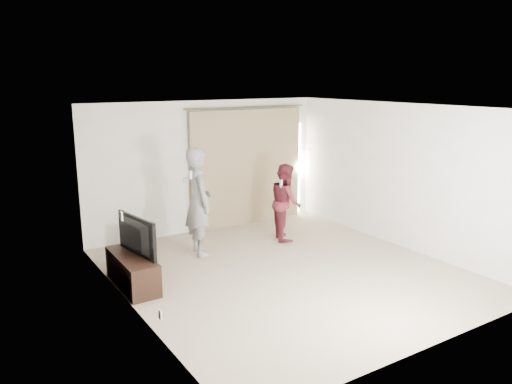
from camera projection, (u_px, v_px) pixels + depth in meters
floor at (286, 271)px, 7.98m from camera, size 5.50×5.50×0.00m
wall_back at (207, 166)px, 9.95m from camera, size 5.00×0.04×2.60m
wall_left at (129, 216)px, 6.39m from camera, size 0.04×5.50×2.60m
ceiling at (289, 107)px, 7.40m from camera, size 5.00×5.50×0.01m
curtain at (248, 167)px, 10.39m from camera, size 2.80×0.11×2.46m
tv_console at (133, 271)px, 7.37m from camera, size 0.43×1.25×0.48m
tv at (130, 237)px, 7.25m from camera, size 0.30×1.02×0.58m
scratching_post at (135, 240)px, 8.84m from camera, size 0.40×0.40×0.54m
person_man at (199, 202)px, 8.58m from camera, size 0.56×0.75×1.89m
person_woman at (286, 202)px, 9.47m from camera, size 0.79×0.87×1.46m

